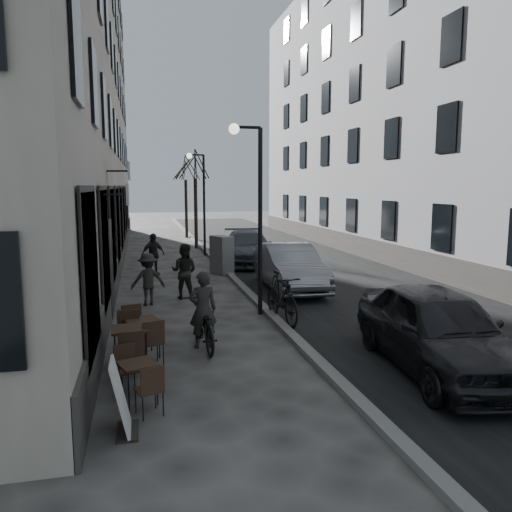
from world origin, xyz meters
name	(u,v)px	position (x,y,z in m)	size (l,w,h in m)	color
ground	(348,407)	(0.00, 0.00, 0.00)	(120.00, 120.00, 0.00)	#353230
road	(289,258)	(3.85, 16.00, 0.00)	(7.30, 60.00, 0.00)	black
kerb	(215,260)	(0.20, 16.00, 0.06)	(0.25, 60.00, 0.12)	slate
building_left	(67,80)	(-6.00, 16.50, 8.00)	(4.00, 35.00, 16.00)	gray
building_right	(396,95)	(9.50, 16.50, 8.00)	(4.00, 35.00, 16.00)	gray
streetlamp_near	(254,198)	(-0.17, 6.00, 3.16)	(0.90, 0.28, 5.09)	black
streetlamp_far	(201,193)	(-0.17, 18.00, 3.16)	(0.90, 0.28, 5.09)	black
tree_near	(195,164)	(-0.10, 21.00, 4.66)	(2.40, 2.40, 5.70)	black
tree_far	(185,168)	(-0.10, 27.00, 4.66)	(2.40, 2.40, 5.70)	black
bistro_set_a	(138,379)	(-3.25, 0.92, 0.41)	(0.81, 1.41, 0.81)	black
bistro_set_b	(130,344)	(-3.39, 2.49, 0.50)	(0.70, 1.67, 0.97)	black
bistro_set_c	(142,334)	(-3.17, 3.17, 0.48)	(0.86, 1.64, 0.94)	black
sign_board	(122,404)	(-3.46, -0.05, 0.44)	(0.36, 0.63, 1.08)	black
utility_cabinet	(222,255)	(-0.01, 12.49, 0.76)	(0.56, 1.01, 1.52)	slate
bicycle	(203,324)	(-1.88, 3.50, 0.52)	(0.68, 1.96, 1.03)	black
cyclist_rider	(203,310)	(-1.88, 3.50, 0.84)	(0.61, 0.40, 1.69)	#2A2724
pedestrian_near	(184,271)	(-1.85, 8.39, 0.86)	(0.84, 0.65, 1.72)	black
pedestrian_mid	(148,279)	(-2.97, 7.75, 0.77)	(1.00, 0.57, 1.54)	#282523
pedestrian_far	(153,254)	(-2.69, 12.76, 0.83)	(0.97, 0.41, 1.66)	black
car_near	(438,329)	(2.30, 1.15, 0.80)	(1.89, 4.71, 1.60)	black
car_mid	(289,267)	(1.73, 8.98, 0.77)	(1.63, 4.66, 1.54)	gray
car_far	(248,248)	(1.56, 14.84, 0.73)	(2.04, 5.02, 1.46)	#383D43
moped	(282,298)	(0.35, 5.08, 0.64)	(0.61, 2.14, 1.29)	black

